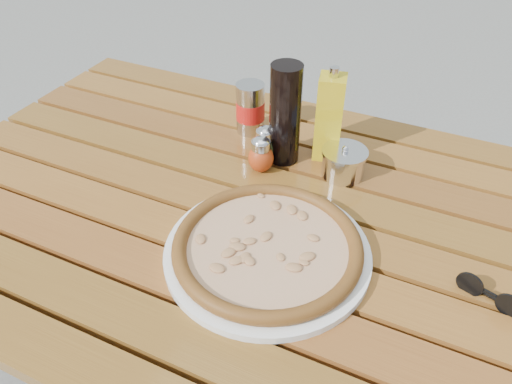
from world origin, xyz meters
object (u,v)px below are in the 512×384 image
at_px(olive_oil_cruet, 329,117).
at_px(pepper_shaker, 261,155).
at_px(dark_bottle, 285,115).
at_px(parmesan_tin, 344,162).
at_px(pizza, 267,246).
at_px(plate, 267,253).
at_px(soda_can, 250,109).
at_px(oregano_shaker, 265,144).
at_px(table, 252,238).
at_px(sunglasses, 490,295).

bearing_deg(olive_oil_cruet, pepper_shaker, -134.15).
xyz_separation_m(dark_bottle, olive_oil_cruet, (0.08, 0.05, -0.01)).
bearing_deg(parmesan_tin, dark_bottle, 179.56).
height_order(dark_bottle, olive_oil_cruet, dark_bottle).
height_order(pepper_shaker, dark_bottle, dark_bottle).
relative_size(pizza, pepper_shaker, 4.69).
relative_size(plate, soda_can, 3.00).
relative_size(pepper_shaker, oregano_shaker, 1.00).
distance_m(pizza, soda_can, 0.41).
relative_size(oregano_shaker, soda_can, 0.68).
relative_size(table, parmesan_tin, 11.80).
distance_m(pizza, dark_bottle, 0.31).
bearing_deg(parmesan_tin, sunglasses, -36.13).
relative_size(plate, olive_oil_cruet, 1.71).
bearing_deg(dark_bottle, olive_oil_cruet, 32.09).
relative_size(dark_bottle, parmesan_tin, 1.85).
relative_size(parmesan_tin, sunglasses, 1.07).
height_order(table, dark_bottle, dark_bottle).
height_order(plate, parmesan_tin, parmesan_tin).
bearing_deg(soda_can, dark_bottle, -32.33).
bearing_deg(olive_oil_cruet, plate, -88.59).
distance_m(table, dark_bottle, 0.26).
relative_size(pizza, dark_bottle, 1.75).
xyz_separation_m(plate, parmesan_tin, (0.05, 0.28, 0.02)).
height_order(oregano_shaker, olive_oil_cruet, olive_oil_cruet).
height_order(pepper_shaker, parmesan_tin, pepper_shaker).
bearing_deg(pepper_shaker, dark_bottle, 65.83).
bearing_deg(olive_oil_cruet, pizza, -88.59).
relative_size(olive_oil_cruet, sunglasses, 1.90).
bearing_deg(soda_can, table, -63.98).
xyz_separation_m(oregano_shaker, sunglasses, (0.48, -0.21, -0.02)).
distance_m(pepper_shaker, olive_oil_cruet, 0.17).
relative_size(oregano_shaker, sunglasses, 0.74).
bearing_deg(dark_bottle, parmesan_tin, -0.44).
bearing_deg(oregano_shaker, parmesan_tin, 5.91).
xyz_separation_m(oregano_shaker, soda_can, (-0.08, 0.09, 0.02)).
xyz_separation_m(pizza, sunglasses, (0.36, 0.06, -0.01)).
distance_m(table, soda_can, 0.32).
bearing_deg(pepper_shaker, pizza, -62.77).
height_order(pizza, pepper_shaker, pepper_shaker).
xyz_separation_m(plate, dark_bottle, (-0.09, 0.29, 0.10)).
bearing_deg(table, soda_can, 116.02).
xyz_separation_m(soda_can, olive_oil_cruet, (0.20, -0.02, 0.04)).
relative_size(pepper_shaker, olive_oil_cruet, 0.39).
bearing_deg(parmesan_tin, pizza, -99.37).
xyz_separation_m(oregano_shaker, parmesan_tin, (0.17, 0.02, -0.01)).
bearing_deg(oregano_shaker, pizza, -64.95).
distance_m(pepper_shaker, oregano_shaker, 0.04).
xyz_separation_m(pepper_shaker, sunglasses, (0.47, -0.17, -0.02)).
height_order(plate, olive_oil_cruet, olive_oil_cruet).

